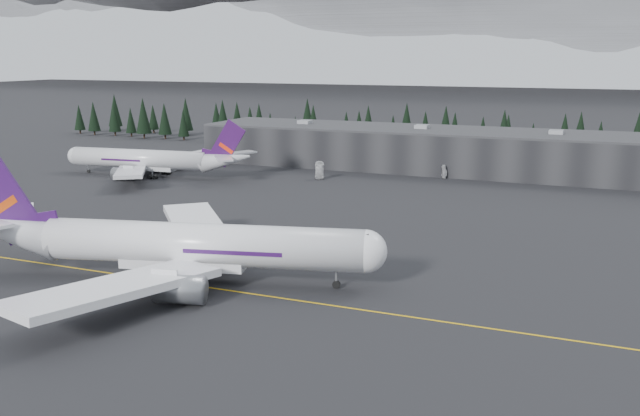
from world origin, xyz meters
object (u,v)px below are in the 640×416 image
at_px(terminal, 453,150).
at_px(jet_parked, 155,160).
at_px(gse_vehicle_b, 444,176).
at_px(jet_main, 165,244).
at_px(gse_vehicle_a, 320,177).

distance_m(terminal, jet_parked, 90.05).
height_order(jet_parked, gse_vehicle_b, jet_parked).
relative_size(jet_parked, gse_vehicle_b, 14.65).
height_order(terminal, jet_parked, jet_parked).
bearing_deg(gse_vehicle_b, terminal, 153.45).
bearing_deg(jet_main, terminal, 68.11).
bearing_deg(gse_vehicle_a, terminal, 29.51).
xyz_separation_m(terminal, jet_main, (-17.64, -126.14, -0.38)).
relative_size(jet_main, jet_parked, 1.18).
bearing_deg(terminal, gse_vehicle_b, -85.31).
xyz_separation_m(gse_vehicle_a, gse_vehicle_b, (32.63, 15.54, -0.06)).
height_order(jet_main, gse_vehicle_a, jet_main).
distance_m(jet_main, gse_vehicle_a, 95.92).
xyz_separation_m(terminal, gse_vehicle_a, (-31.33, -31.34, -5.55)).
xyz_separation_m(jet_main, jet_parked, (-60.12, 80.75, -1.00)).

